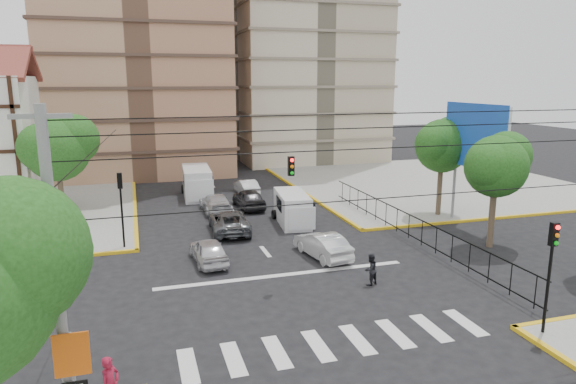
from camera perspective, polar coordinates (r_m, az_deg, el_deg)
name	(u,v)px	position (r m, az deg, el deg)	size (l,w,h in m)	color
ground	(291,284)	(25.36, 0.33, -10.15)	(160.00, 160.00, 0.00)	black
sidewalk_ne	(428,183)	(51.14, 15.27, 1.02)	(26.00, 26.00, 0.15)	gray
crosswalk_stripes	(338,342)	(20.26, 5.57, -16.29)	(12.00, 2.40, 0.01)	silver
stop_line	(284,275)	(26.43, -0.45, -9.19)	(13.00, 0.40, 0.01)	silver
park_fence	(408,240)	(32.73, 13.20, -5.25)	(0.10, 22.50, 1.66)	black
billboard	(475,138)	(35.74, 20.10, 5.63)	(0.36, 6.20, 8.10)	slate
tree_park_a	(498,163)	(31.92, 22.26, 2.95)	(4.41, 3.60, 6.83)	#473828
tree_park_c	(443,143)	(38.05, 16.87, 5.20)	(4.65, 3.80, 7.25)	#473828
tree_tudor	(58,146)	(38.98, -24.16, 4.64)	(5.39, 4.40, 7.43)	#473828
traffic_light_se	(551,259)	(21.76, 27.18, -6.68)	(0.28, 0.22, 4.40)	black
traffic_light_nw	(121,198)	(30.91, -18.08, -0.60)	(0.28, 0.22, 4.40)	black
traffic_light_hanging	(305,171)	(21.84, 1.93, 2.32)	(18.00, 9.12, 0.92)	black
utility_pole_sw	(57,279)	(14.41, -24.27, -8.77)	(1.40, 0.28, 9.00)	slate
district_sign	(73,365)	(15.12, -22.80, -17.29)	(0.90, 0.12, 3.20)	slate
van_right_lane	(293,210)	(35.13, 0.59, -1.96)	(2.37, 4.92, 2.14)	silver
van_left_lane	(197,183)	(43.77, -10.05, 0.94)	(2.48, 5.66, 2.50)	silver
car_silver_front_left	(209,251)	(28.21, -8.81, -6.46)	(1.61, 4.01, 1.37)	silver
car_white_front_right	(322,245)	(28.79, 3.84, -5.90)	(1.50, 4.31, 1.42)	silver
car_grey_mid_left	(229,221)	(33.63, -6.58, -3.26)	(2.38, 5.16, 1.43)	#575A5E
car_silver_rear_left	(216,203)	(38.85, -8.04, -1.22)	(1.93, 4.75, 1.38)	silver
car_darkgrey_mid_right	(249,198)	(39.72, -4.39, -0.72)	(1.81, 4.50, 1.53)	#2A2A2D
car_white_rear_right	(246,187)	(44.49, -4.65, 0.56)	(1.42, 4.07, 1.34)	silver
pedestrian_crosswalk	(370,270)	(25.27, 9.15, -8.50)	(0.76, 0.59, 1.56)	black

